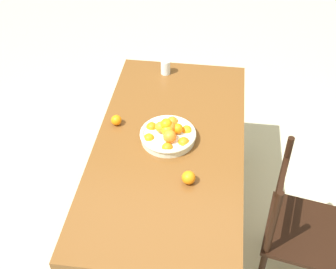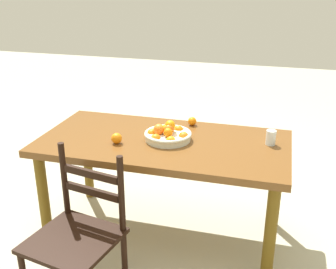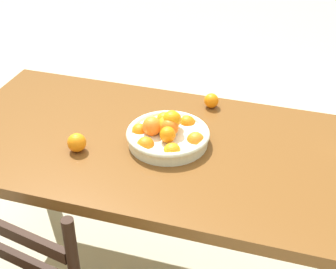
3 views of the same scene
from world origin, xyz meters
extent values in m
plane|color=#B2AF95|center=(0.00, 0.00, 0.00)|extent=(12.00, 12.00, 0.00)
cube|color=brown|center=(0.00, 0.00, 0.72)|extent=(1.69, 0.85, 0.05)
cylinder|color=brown|center=(-0.76, -0.34, 0.35)|extent=(0.07, 0.07, 0.70)
cylinder|color=brown|center=(0.76, -0.34, 0.35)|extent=(0.07, 0.07, 0.70)
cylinder|color=brown|center=(-0.76, 0.34, 0.35)|extent=(0.07, 0.07, 0.70)
cylinder|color=brown|center=(0.76, 0.34, 0.35)|extent=(0.07, 0.07, 0.70)
cube|color=black|center=(0.29, 0.81, 0.44)|extent=(0.53, 0.53, 0.03)
cylinder|color=black|center=(0.44, 0.58, 0.21)|extent=(0.04, 0.04, 0.43)
cylinder|color=black|center=(0.05, 0.65, 0.21)|extent=(0.04, 0.04, 0.43)
cylinder|color=black|center=(0.44, 0.58, 0.68)|extent=(0.04, 0.04, 0.46)
cylinder|color=black|center=(0.05, 0.65, 0.68)|extent=(0.04, 0.04, 0.46)
cube|color=black|center=(0.25, 0.61, 0.64)|extent=(0.36, 0.09, 0.04)
cube|color=black|center=(0.25, 0.61, 0.76)|extent=(0.36, 0.09, 0.04)
cylinder|color=silver|center=(-0.03, -0.01, 0.77)|extent=(0.31, 0.31, 0.05)
torus|color=silver|center=(-0.03, -0.01, 0.79)|extent=(0.32, 0.32, 0.02)
sphere|color=orange|center=(0.08, 0.00, 0.78)|extent=(0.06, 0.06, 0.06)
sphere|color=orange|center=(0.03, 0.09, 0.78)|extent=(0.07, 0.07, 0.07)
sphere|color=orange|center=(-0.08, 0.09, 0.78)|extent=(0.07, 0.07, 0.07)
sphere|color=orange|center=(-0.14, 0.00, 0.78)|extent=(0.07, 0.07, 0.07)
sphere|color=orange|center=(-0.08, -0.11, 0.78)|extent=(0.07, 0.07, 0.07)
sphere|color=orange|center=(0.02, -0.11, 0.78)|extent=(0.06, 0.06, 0.06)
sphere|color=orange|center=(-0.04, -0.02, 0.85)|extent=(0.07, 0.07, 0.07)
sphere|color=orange|center=(0.03, 0.01, 0.82)|extent=(0.07, 0.07, 0.07)
sphere|color=orange|center=(-0.04, -0.05, 0.83)|extent=(0.06, 0.06, 0.06)
sphere|color=orange|center=(-0.04, 0.00, 0.83)|extent=(0.07, 0.07, 0.07)
sphere|color=orange|center=(-0.05, 0.04, 0.82)|extent=(0.06, 0.06, 0.06)
sphere|color=orange|center=(-0.02, -0.01, 0.82)|extent=(0.07, 0.07, 0.07)
sphere|color=orange|center=(-0.02, -0.01, 0.82)|extent=(0.07, 0.07, 0.07)
sphere|color=orange|center=(-0.02, -0.01, 0.82)|extent=(0.06, 0.06, 0.06)
sphere|color=orange|center=(0.28, 0.14, 0.78)|extent=(0.07, 0.07, 0.07)
sphere|color=orange|center=(-0.13, -0.33, 0.78)|extent=(0.06, 0.06, 0.06)
cylinder|color=silver|center=(-0.71, -0.12, 0.79)|extent=(0.06, 0.06, 0.10)
camera|label=1|loc=(1.87, 0.24, 2.48)|focal=48.12mm
camera|label=2|loc=(-0.73, 2.50, 1.83)|focal=44.20mm
camera|label=3|loc=(-0.51, 1.55, 1.86)|focal=54.34mm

